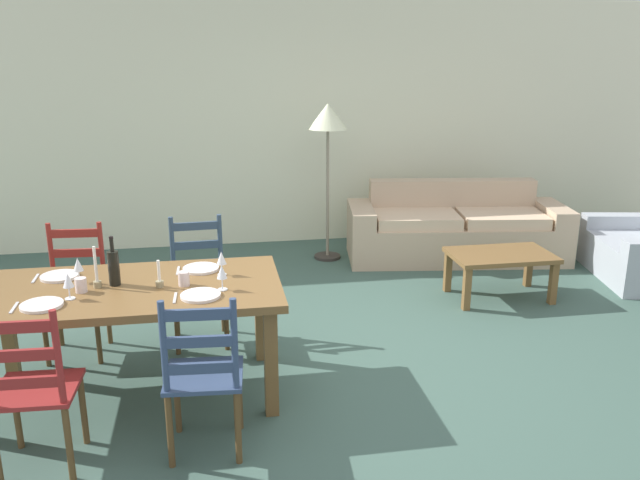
% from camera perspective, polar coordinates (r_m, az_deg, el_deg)
% --- Properties ---
extents(ground_plane, '(9.60, 9.60, 0.02)m').
position_cam_1_polar(ground_plane, '(4.70, 0.33, -11.32)').
color(ground_plane, '#3C574C').
extents(wall_far, '(9.60, 0.16, 2.70)m').
position_cam_1_polar(wall_far, '(7.48, -4.14, 10.02)').
color(wall_far, '#E7E8C2').
rests_on(wall_far, ground_plane).
extents(dining_table, '(1.90, 0.96, 0.75)m').
position_cam_1_polar(dining_table, '(4.28, -16.33, -5.01)').
color(dining_table, brown).
rests_on(dining_table, ground_plane).
extents(dining_chair_near_left, '(0.44, 0.42, 0.96)m').
position_cam_1_polar(dining_chair_near_left, '(3.78, -23.73, -11.83)').
color(dining_chair_near_left, maroon).
rests_on(dining_chair_near_left, ground_plane).
extents(dining_chair_near_right, '(0.45, 0.43, 0.96)m').
position_cam_1_polar(dining_chair_near_right, '(3.67, -10.13, -11.50)').
color(dining_chair_near_right, navy).
rests_on(dining_chair_near_right, ground_plane).
extents(dining_chair_far_left, '(0.45, 0.43, 0.96)m').
position_cam_1_polar(dining_chair_far_left, '(5.10, -20.46, -4.17)').
color(dining_chair_far_left, maroon).
rests_on(dining_chair_far_left, ground_plane).
extents(dining_chair_far_right, '(0.44, 0.42, 0.96)m').
position_cam_1_polar(dining_chair_far_right, '(5.05, -10.51, -3.55)').
color(dining_chair_far_right, '#2F4357').
rests_on(dining_chair_far_right, ground_plane).
extents(dinner_plate_near_left, '(0.24, 0.24, 0.02)m').
position_cam_1_polar(dinner_plate_near_left, '(4.10, -23.07, -5.23)').
color(dinner_plate_near_left, white).
rests_on(dinner_plate_near_left, dining_table).
extents(fork_near_left, '(0.02, 0.17, 0.01)m').
position_cam_1_polar(fork_near_left, '(4.14, -25.09, -5.36)').
color(fork_near_left, silver).
rests_on(fork_near_left, dining_table).
extents(dinner_plate_near_right, '(0.24, 0.24, 0.02)m').
position_cam_1_polar(dinner_plate_near_right, '(3.98, -10.35, -4.76)').
color(dinner_plate_near_right, white).
rests_on(dinner_plate_near_right, dining_table).
extents(fork_near_right, '(0.02, 0.17, 0.01)m').
position_cam_1_polar(fork_near_right, '(3.99, -12.51, -4.94)').
color(fork_near_right, silver).
rests_on(fork_near_right, dining_table).
extents(dinner_plate_far_left, '(0.24, 0.24, 0.02)m').
position_cam_1_polar(dinner_plate_far_left, '(4.56, -21.72, -2.95)').
color(dinner_plate_far_left, white).
rests_on(dinner_plate_far_left, dining_table).
extents(fork_far_left, '(0.02, 0.17, 0.01)m').
position_cam_1_polar(fork_far_left, '(4.59, -23.54, -3.08)').
color(fork_far_left, silver).
rests_on(fork_far_left, dining_table).
extents(dinner_plate_far_right, '(0.24, 0.24, 0.02)m').
position_cam_1_polar(dinner_plate_far_right, '(4.45, -10.33, -2.46)').
color(dinner_plate_far_right, white).
rests_on(dinner_plate_far_right, dining_table).
extents(fork_far_right, '(0.02, 0.17, 0.01)m').
position_cam_1_polar(fork_far_right, '(4.46, -12.26, -2.62)').
color(fork_far_right, silver).
rests_on(fork_far_right, dining_table).
extents(wine_bottle, '(0.07, 0.07, 0.32)m').
position_cam_1_polar(wine_bottle, '(4.27, -17.52, -2.26)').
color(wine_bottle, black).
rests_on(wine_bottle, dining_table).
extents(wine_glass_near_left, '(0.06, 0.06, 0.16)m').
position_cam_1_polar(wine_glass_near_left, '(4.12, -21.08, -3.38)').
color(wine_glass_near_left, white).
rests_on(wine_glass_near_left, dining_table).
extents(wine_glass_near_right, '(0.06, 0.06, 0.16)m').
position_cam_1_polar(wine_glass_near_right, '(4.03, -8.54, -2.84)').
color(wine_glass_near_right, white).
rests_on(wine_glass_near_right, dining_table).
extents(wine_glass_far_left, '(0.06, 0.06, 0.16)m').
position_cam_1_polar(wine_glass_far_left, '(4.39, -20.32, -2.10)').
color(wine_glass_far_left, white).
rests_on(wine_glass_far_left, dining_table).
extents(wine_glass_far_right, '(0.06, 0.06, 0.16)m').
position_cam_1_polar(wine_glass_far_right, '(4.30, -8.58, -1.63)').
color(wine_glass_far_right, white).
rests_on(wine_glass_far_right, dining_table).
extents(coffee_cup_primary, '(0.07, 0.07, 0.09)m').
position_cam_1_polar(coffee_cup_primary, '(4.17, -11.77, -3.31)').
color(coffee_cup_primary, beige).
rests_on(coffee_cup_primary, dining_table).
extents(coffee_cup_secondary, '(0.07, 0.07, 0.09)m').
position_cam_1_polar(coffee_cup_secondary, '(4.23, -20.10, -3.71)').
color(coffee_cup_secondary, beige).
rests_on(coffee_cup_secondary, dining_table).
extents(candle_tall, '(0.05, 0.05, 0.27)m').
position_cam_1_polar(candle_tall, '(4.27, -18.87, -2.97)').
color(candle_tall, '#998C66').
rests_on(candle_tall, dining_table).
extents(candle_short, '(0.05, 0.05, 0.17)m').
position_cam_1_polar(candle_short, '(4.18, -13.80, -3.40)').
color(candle_short, '#998C66').
rests_on(candle_short, dining_table).
extents(couch, '(2.37, 1.10, 0.80)m').
position_cam_1_polar(couch, '(7.17, 11.68, 0.81)').
color(couch, tan).
rests_on(couch, ground_plane).
extents(coffee_table, '(0.90, 0.56, 0.42)m').
position_cam_1_polar(coffee_table, '(6.07, 15.44, -1.68)').
color(coffee_table, brown).
rests_on(coffee_table, ground_plane).
extents(standing_lamp, '(0.40, 0.40, 1.64)m').
position_cam_1_polar(standing_lamp, '(6.76, 0.69, 9.89)').
color(standing_lamp, '#332D28').
rests_on(standing_lamp, ground_plane).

